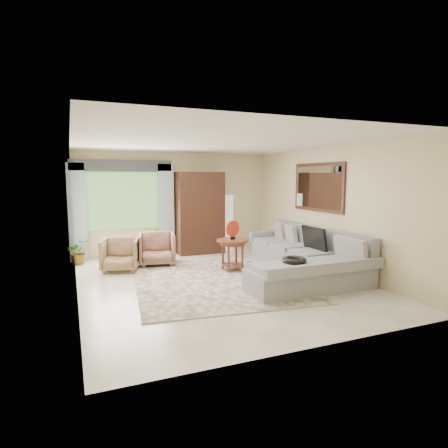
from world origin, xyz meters
name	(u,v)px	position (x,y,z in m)	size (l,w,h in m)	color
ground	(219,282)	(0.00, 0.00, 0.00)	(6.00, 6.00, 0.00)	silver
area_rug	(214,278)	(0.00, 0.25, 0.01)	(3.00, 4.00, 0.02)	beige
sectional_sofa	(304,261)	(1.78, -0.18, 0.28)	(2.30, 3.46, 0.90)	#95979D
tv_screen	(314,239)	(2.05, -0.14, 0.72)	(0.06, 0.74, 0.48)	black
garden_hose	(294,260)	(1.00, -1.02, 0.55)	(0.43, 0.43, 0.09)	black
coffee_table	(233,254)	(0.57, 0.66, 0.35)	(0.67, 0.67, 0.67)	#521F15
red_disc	(233,229)	(0.57, 0.66, 0.90)	(0.34, 0.34, 0.03)	red
armchair_left	(120,255)	(-1.61, 1.59, 0.34)	(0.74, 0.76, 0.69)	#946D50
armchair_right	(157,249)	(-0.78, 1.82, 0.36)	(0.78, 0.80, 0.73)	#946551
potted_plant	(79,252)	(-2.42, 2.56, 0.28)	(0.51, 0.44, 0.56)	#999999
armoire	(200,213)	(0.55, 2.72, 1.05)	(1.20, 0.55, 2.10)	black
floor_lamp	(227,223)	(1.35, 2.78, 0.75)	(0.24, 0.24, 1.50)	silver
window	(123,201)	(-1.35, 2.97, 1.40)	(1.80, 0.04, 1.40)	#669E59
curtain_left	(77,213)	(-2.40, 2.88, 1.15)	(0.40, 0.08, 2.30)	#9EB7CC
curtain_right	(166,210)	(-0.30, 2.88, 1.15)	(0.40, 0.08, 2.30)	#9EB7CC
valance	(122,165)	(-1.35, 2.90, 2.25)	(2.40, 0.12, 0.26)	#1E232D
wall_mirror	(318,187)	(2.46, 0.35, 1.75)	(0.05, 1.70, 1.05)	black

